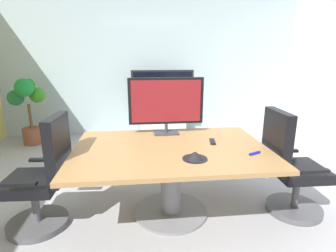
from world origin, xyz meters
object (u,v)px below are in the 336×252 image
Objects in this scene: office_chair_right at (290,172)px; tv_monitor at (166,103)px; potted_plant at (28,106)px; remote_control at (212,142)px; conference_phone at (195,156)px; wall_display_unit at (163,114)px; conference_table at (171,164)px; office_chair_left at (43,183)px.

tv_monitor is (-1.20, 0.59, 0.63)m from office_chair_right.
potted_plant reaches higher than office_chair_right.
potted_plant is 7.16× the size of remote_control.
wall_display_unit is at bearing 90.12° from conference_phone.
wall_display_unit is 1.08× the size of potted_plant.
tv_monitor is 2.34m from wall_display_unit.
conference_table is 2.73m from wall_display_unit.
office_chair_right is at bearing 11.65° from conference_phone.
remote_control is at bearing 13.22° from conference_table.
office_chair_right is 0.90× the size of potted_plant.
office_chair_left is 1.00× the size of office_chair_right.
wall_display_unit is 7.71× the size of remote_control.
conference_phone is (2.43, -2.76, 0.04)m from potted_plant.
conference_table is at bearing -157.34° from remote_control.
office_chair_left is 1.69m from remote_control.
potted_plant is (-2.25, 2.44, 0.17)m from conference_table.
wall_display_unit is at bearing 21.59° from office_chair_right.
office_chair_right is at bearing -26.04° from tv_monitor.
conference_phone is at bearing -89.88° from wall_display_unit.
remote_control is at bearing 99.24° from office_chair_left.
wall_display_unit is (1.37, 2.80, -0.01)m from office_chair_left.
wall_display_unit is at bearing 6.59° from potted_plant.
tv_monitor is at bearing 65.35° from office_chair_right.
tv_monitor reaches higher than conference_table.
wall_display_unit is at bearing 86.50° from conference_table.
office_chair_right is 1.48m from tv_monitor.
conference_table is 0.49m from remote_control.
office_chair_left is 4.95× the size of conference_phone.
wall_display_unit reaches higher than conference_phone.
conference_table is 0.42m from conference_phone.
office_chair_left is at bearing 170.23° from conference_phone.
conference_table is 1.44× the size of wall_display_unit.
office_chair_right is at bearing -69.80° from wall_display_unit.
remote_control is (0.45, 0.10, 0.18)m from conference_table.
wall_display_unit is (-1.04, 2.83, -0.01)m from office_chair_right.
tv_monitor reaches higher than remote_control.
conference_phone is at bearing -61.49° from conference_table.
remote_control is at bearing 75.89° from office_chair_right.
conference_phone is 1.29× the size of remote_control.
tv_monitor is 4.94× the size of remote_control.
conference_table is 0.72m from tv_monitor.
potted_plant reaches higher than office_chair_left.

